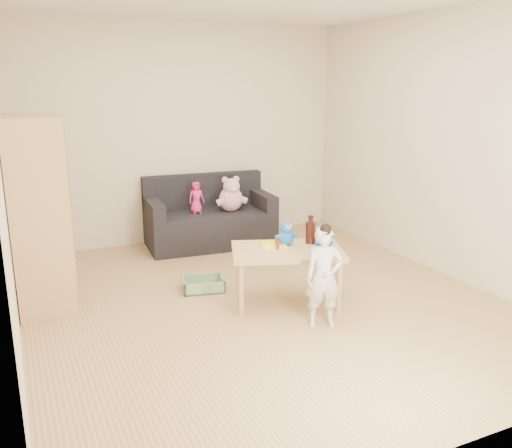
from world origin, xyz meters
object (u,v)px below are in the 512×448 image
play_table (287,276)px  toddler (324,278)px  sofa (210,228)px  wardrobe (37,212)px

play_table → toddler: 0.55m
sofa → play_table: bearing=-85.9°
toddler → sofa: bearing=112.4°
wardrobe → sofa: (1.94, 1.02, -0.61)m
toddler → play_table: bearing=116.8°
wardrobe → sofa: size_ratio=1.11×
sofa → play_table: 1.95m
sofa → wardrobe: bearing=-148.1°
play_table → toddler: size_ratio=1.19×
play_table → toddler: (0.05, -0.52, 0.15)m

